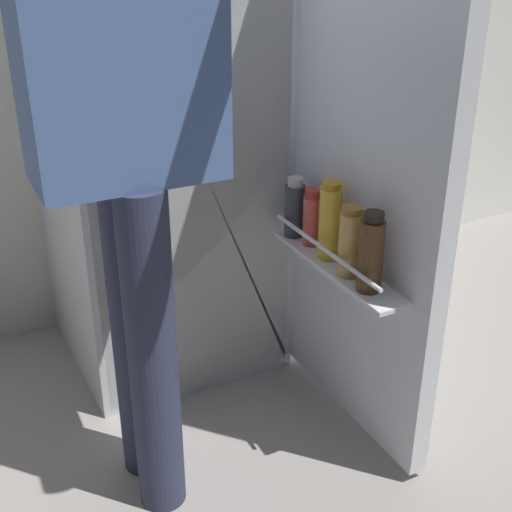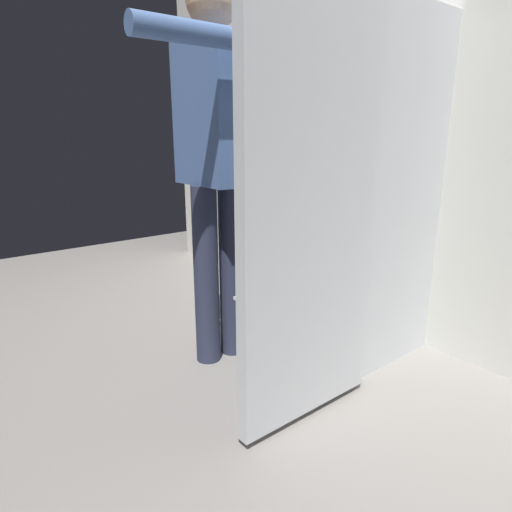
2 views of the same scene
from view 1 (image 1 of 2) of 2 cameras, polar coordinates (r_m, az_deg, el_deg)
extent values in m
plane|color=gray|center=(2.17, -1.55, -14.14)|extent=(6.06, 6.06, 0.00)
cube|color=silver|center=(2.24, -8.21, 10.87)|extent=(0.65, 0.61, 1.63)
cube|color=white|center=(1.97, -5.14, 8.81)|extent=(0.61, 0.01, 1.59)
cube|color=white|center=(2.01, -5.65, 8.98)|extent=(0.57, 0.09, 0.01)
cube|color=silver|center=(1.86, 9.03, 7.55)|extent=(0.05, 0.64, 1.57)
cube|color=white|center=(1.93, 6.56, -0.84)|extent=(0.10, 0.52, 0.01)
cylinder|color=silver|center=(1.88, 5.54, 0.51)|extent=(0.01, 0.50, 0.01)
cylinder|color=#DB4C47|center=(2.01, 4.54, 2.83)|extent=(0.05, 0.05, 0.14)
cylinder|color=#B22D28|center=(1.98, 4.63, 5.03)|extent=(0.05, 0.05, 0.02)
cylinder|color=brown|center=(1.77, 9.19, -0.02)|extent=(0.06, 0.06, 0.19)
cylinder|color=black|center=(1.73, 9.44, 3.12)|extent=(0.05, 0.05, 0.02)
cylinder|color=gold|center=(1.92, 5.96, 2.60)|extent=(0.06, 0.06, 0.20)
cylinder|color=#BC8419|center=(1.88, 6.12, 5.66)|extent=(0.05, 0.05, 0.02)
cylinder|color=tan|center=(1.84, 7.56, 0.93)|extent=(0.06, 0.06, 0.17)
cylinder|color=#996623|center=(1.80, 7.74, 3.66)|extent=(0.05, 0.05, 0.02)
cylinder|color=#333842|center=(2.06, 3.12, 3.65)|extent=(0.06, 0.06, 0.15)
cylinder|color=silver|center=(2.03, 3.19, 5.96)|extent=(0.04, 0.04, 0.02)
cylinder|color=#2D334C|center=(1.84, -9.72, -5.89)|extent=(0.12, 0.12, 0.88)
cylinder|color=#2D334C|center=(1.72, -8.30, -8.25)|extent=(0.12, 0.12, 0.88)
cube|color=#4C6BA3|center=(1.50, -11.14, 17.41)|extent=(0.41, 0.23, 0.62)
cylinder|color=#4C6BA3|center=(1.70, -13.00, 17.52)|extent=(0.08, 0.08, 0.58)
camera|label=2|loc=(2.17, 54.45, 7.14)|focal=30.53mm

